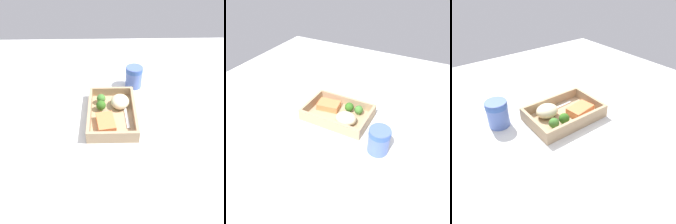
{
  "view_description": "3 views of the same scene",
  "coord_description": "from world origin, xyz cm",
  "views": [
    {
      "loc": [
        -66.94,
        1.65,
        61.46
      ],
      "look_at": [
        0.0,
        0.0,
        2.7
      ],
      "focal_mm": 35.0,
      "sensor_mm": 36.0,
      "label": 1
    },
    {
      "loc": [
        35.17,
        -67.78,
        61.92
      ],
      "look_at": [
        0.0,
        0.0,
        2.7
      ],
      "focal_mm": 35.0,
      "sensor_mm": 36.0,
      "label": 2
    },
    {
      "loc": [
        42.85,
        56.52,
        51.18
      ],
      "look_at": [
        0.0,
        0.0,
        2.7
      ],
      "focal_mm": 35.0,
      "sensor_mm": 36.0,
      "label": 3
    }
  ],
  "objects": [
    {
      "name": "tray_rim",
      "position": [
        0.0,
        0.0,
        3.19
      ],
      "size": [
        28.69,
        19.35,
        3.98
      ],
      "color": "tan",
      "rests_on": "takeout_tray"
    },
    {
      "name": "paper_cup",
      "position": [
        22.42,
        -11.03,
        5.79
      ],
      "size": [
        8.12,
        8.12,
        10.36
      ],
      "color": "#4F6AB7",
      "rests_on": "ground_plane"
    },
    {
      "name": "mashed_potatoes",
      "position": [
        5.6,
        -3.54,
        3.66
      ],
      "size": [
        8.81,
        7.74,
        4.93
      ],
      "primitive_type": "ellipsoid",
      "color": "beige",
      "rests_on": "takeout_tray"
    },
    {
      "name": "takeout_tray",
      "position": [
        0.0,
        0.0,
        0.6
      ],
      "size": [
        28.69,
        19.35,
        1.2
      ],
      "primitive_type": "cube",
      "color": "tan",
      "rests_on": "ground_plane"
    },
    {
      "name": "fork",
      "position": [
        0.79,
        -5.84,
        1.42
      ],
      "size": [
        15.86,
        2.43,
        0.44
      ],
      "color": "white",
      "rests_on": "takeout_tray"
    },
    {
      "name": "broccoli_floret_2",
      "position": [
        3.34,
        4.52,
        3.55
      ],
      "size": [
        4.07,
        4.07,
        4.46
      ],
      "color": "#83AB67",
      "rests_on": "takeout_tray"
    },
    {
      "name": "receipt_slip",
      "position": [
        -12.22,
        24.33,
        0.12
      ],
      "size": [
        9.87,
        12.89,
        0.24
      ],
      "primitive_type": "cube",
      "rotation": [
        0.0,
        0.0,
        -0.07
      ],
      "color": "white",
      "rests_on": "ground_plane"
    },
    {
      "name": "salmon_fillet",
      "position": [
        -6.13,
        2.58,
        2.66
      ],
      "size": [
        10.79,
        8.06,
        2.92
      ],
      "primitive_type": "cube",
      "rotation": [
        0.0,
        0.0,
        0.15
      ],
      "color": "#E97C46",
      "rests_on": "takeout_tray"
    },
    {
      "name": "ground_plane",
      "position": [
        0.0,
        0.0,
        -1.0
      ],
      "size": [
        160.0,
        160.0,
        2.0
      ],
      "primitive_type": "cube",
      "color": "silver"
    },
    {
      "name": "broccoli_floret_1",
      "position": [
        7.96,
        4.53,
        3.55
      ],
      "size": [
        3.84,
        3.84,
        4.36
      ],
      "color": "#7EAF5F",
      "rests_on": "takeout_tray"
    }
  ]
}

